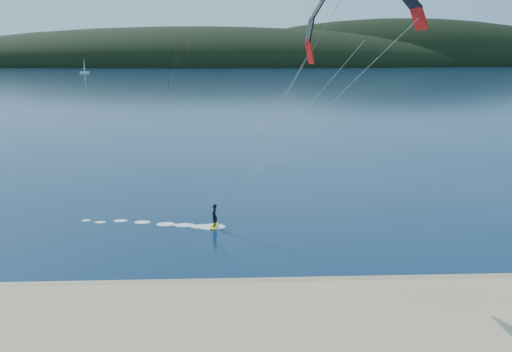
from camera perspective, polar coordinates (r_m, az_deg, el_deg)
The scene contains 6 objects.
ground at distance 23.77m, azimuth -3.62°, elevation -17.59°, with size 1800.00×1800.00×0.00m, color #071F39.
wet_sand at distance 27.71m, azimuth -3.43°, elevation -12.72°, with size 220.00×2.50×0.10m.
headland at distance 765.77m, azimuth -2.44°, elevation 12.40°, with size 1200.00×310.00×140.00m.
kitesurfer_near at distance 32.03m, azimuth 11.24°, elevation 14.03°, with size 24.10×7.22×16.69m.
kitesurfer_far at distance 220.04m, azimuth -8.40°, elevation 13.93°, with size 10.33×6.79×17.01m.
sailboat at distance 443.48m, azimuth -18.94°, elevation 11.15°, with size 7.87×4.88×10.95m.
Camera 1 is at (0.58, -20.39, 12.21)m, focal length 35.13 mm.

